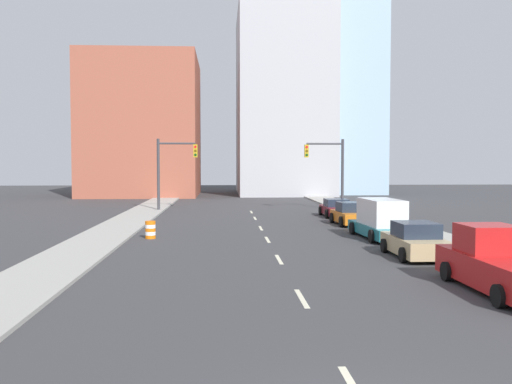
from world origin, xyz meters
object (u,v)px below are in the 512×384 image
(pickup_truck_red, at_px, (498,265))
(sedan_tan, at_px, (416,241))
(traffic_signal_left, at_px, (169,165))
(sedan_orange, at_px, (350,214))
(sedan_maroon, at_px, (336,208))
(traffic_signal_right, at_px, (332,165))
(box_truck_teal, at_px, (380,220))
(traffic_barrel, at_px, (150,230))

(pickup_truck_red, relative_size, sedan_tan, 1.37)
(traffic_signal_left, xyz_separation_m, sedan_orange, (12.95, -11.78, -3.24))
(traffic_signal_left, distance_m, sedan_maroon, 14.86)
(pickup_truck_red, bearing_deg, traffic_signal_right, 88.16)
(traffic_signal_right, distance_m, box_truck_teal, 19.03)
(traffic_barrel, xyz_separation_m, pickup_truck_red, (12.62, -13.49, 0.35))
(sedan_orange, height_order, sedan_maroon, sedan_orange)
(traffic_signal_left, relative_size, pickup_truck_red, 1.04)
(sedan_orange, bearing_deg, box_truck_teal, -91.19)
(pickup_truck_red, relative_size, box_truck_teal, 0.99)
(traffic_signal_left, relative_size, sedan_maroon, 1.37)
(traffic_signal_right, bearing_deg, traffic_signal_left, 180.00)
(sedan_tan, bearing_deg, sedan_maroon, 88.87)
(traffic_signal_right, height_order, traffic_barrel, traffic_signal_right)
(traffic_barrel, relative_size, pickup_truck_red, 0.16)
(box_truck_teal, relative_size, sedan_maroon, 1.33)
(sedan_tan, bearing_deg, box_truck_teal, 88.37)
(sedan_tan, relative_size, sedan_orange, 0.99)
(traffic_barrel, bearing_deg, traffic_signal_right, 53.45)
(sedan_orange, bearing_deg, sedan_maroon, 85.61)
(sedan_tan, bearing_deg, sedan_orange, 89.54)
(traffic_barrel, height_order, pickup_truck_red, pickup_truck_red)
(traffic_signal_right, relative_size, sedan_maroon, 1.37)
(sedan_maroon, bearing_deg, sedan_orange, -92.48)
(pickup_truck_red, xyz_separation_m, sedan_tan, (-0.39, 6.64, -0.14))
(traffic_signal_left, relative_size, sedan_orange, 1.42)
(box_truck_teal, height_order, sedan_maroon, box_truck_teal)
(sedan_tan, height_order, sedan_maroon, sedan_tan)
(pickup_truck_red, height_order, sedan_tan, pickup_truck_red)
(traffic_barrel, xyz_separation_m, box_truck_teal, (12.39, -0.77, 0.54))
(traffic_signal_right, relative_size, sedan_orange, 1.42)
(sedan_tan, bearing_deg, traffic_signal_left, 117.22)
(sedan_maroon, bearing_deg, traffic_signal_left, 155.61)
(pickup_truck_red, distance_m, sedan_maroon, 25.52)
(sedan_tan, xyz_separation_m, sedan_maroon, (0.32, 18.87, -0.06))
(traffic_signal_right, bearing_deg, sedan_orange, -95.06)
(traffic_signal_right, distance_m, sedan_maroon, 6.88)
(sedan_orange, relative_size, sedan_maroon, 0.97)
(pickup_truck_red, distance_m, sedan_tan, 6.65)
(sedan_orange, distance_m, sedan_maroon, 5.80)
(traffic_signal_left, relative_size, sedan_tan, 1.42)
(traffic_barrel, distance_m, sedan_orange, 13.79)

